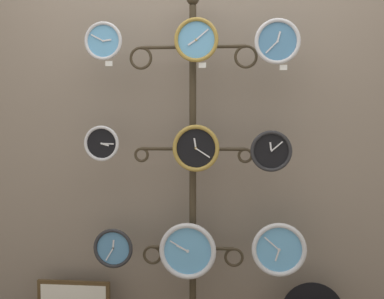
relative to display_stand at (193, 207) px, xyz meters
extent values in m
cube|color=gray|center=(0.00, 0.16, 0.60)|extent=(4.40, 0.04, 2.80)
cylinder|color=#382D1E|center=(0.00, 0.00, 0.18)|extent=(0.04, 0.04, 1.92)
cylinder|color=#382D1E|center=(-0.15, 0.00, 0.91)|extent=(0.30, 0.02, 0.02)
torus|color=#382D1E|center=(-0.30, 0.00, 0.85)|extent=(0.13, 0.02, 0.13)
cylinder|color=#382D1E|center=(0.15, 0.00, 0.91)|extent=(0.30, 0.02, 0.02)
torus|color=#382D1E|center=(0.30, 0.00, 0.85)|extent=(0.13, 0.02, 0.13)
cylinder|color=#382D1E|center=(-0.15, 0.00, 0.33)|extent=(0.30, 0.02, 0.02)
torus|color=#382D1E|center=(-0.30, 0.00, 0.30)|extent=(0.09, 0.02, 0.09)
cylinder|color=#382D1E|center=(0.15, 0.00, 0.33)|extent=(0.30, 0.02, 0.02)
torus|color=#382D1E|center=(0.30, 0.00, 0.30)|extent=(0.09, 0.02, 0.09)
cylinder|color=#382D1E|center=(-0.12, 0.00, -0.24)|extent=(0.24, 0.02, 0.02)
torus|color=#382D1E|center=(-0.24, 0.00, -0.29)|extent=(0.11, 0.02, 0.11)
cylinder|color=#382D1E|center=(0.12, 0.00, -0.24)|extent=(0.24, 0.02, 0.02)
torus|color=#382D1E|center=(0.24, 0.00, -0.29)|extent=(0.11, 0.02, 0.11)
cylinder|color=#60A8DB|center=(-0.49, -0.07, 0.94)|extent=(0.19, 0.02, 0.19)
torus|color=silver|center=(-0.49, -0.09, 0.94)|extent=(0.21, 0.02, 0.21)
cylinder|color=silver|center=(-0.49, -0.09, 0.94)|extent=(0.01, 0.01, 0.01)
cube|color=silver|center=(-0.47, -0.09, 0.94)|extent=(0.05, 0.00, 0.02)
cube|color=silver|center=(-0.52, -0.09, 0.95)|extent=(0.07, 0.00, 0.04)
cylinder|color=#60A8DB|center=(0.03, -0.10, 0.93)|extent=(0.22, 0.02, 0.22)
torus|color=#A58438|center=(0.03, -0.11, 0.93)|extent=(0.24, 0.02, 0.24)
cylinder|color=#A58438|center=(0.03, -0.11, 0.93)|extent=(0.01, 0.01, 0.01)
cube|color=silver|center=(0.01, -0.11, 0.92)|extent=(0.05, 0.00, 0.04)
cube|color=silver|center=(0.06, -0.11, 0.96)|extent=(0.07, 0.00, 0.06)
cylinder|color=#4C84B2|center=(0.46, -0.08, 0.92)|extent=(0.22, 0.02, 0.22)
torus|color=silver|center=(0.46, -0.10, 0.92)|extent=(0.24, 0.02, 0.24)
cylinder|color=silver|center=(0.46, -0.10, 0.92)|extent=(0.01, 0.01, 0.01)
cube|color=silver|center=(0.47, -0.10, 0.94)|extent=(0.02, 0.00, 0.05)
cube|color=silver|center=(0.43, -0.10, 0.89)|extent=(0.07, 0.00, 0.07)
cylinder|color=black|center=(-0.51, -0.09, 0.37)|extent=(0.18, 0.02, 0.18)
torus|color=silver|center=(-0.51, -0.10, 0.37)|extent=(0.20, 0.02, 0.20)
cylinder|color=silver|center=(-0.51, -0.10, 0.37)|extent=(0.01, 0.01, 0.01)
cube|color=silver|center=(-0.48, -0.10, 0.36)|extent=(0.04, 0.00, 0.02)
cube|color=silver|center=(-0.47, -0.10, 0.37)|extent=(0.07, 0.00, 0.01)
cylinder|color=black|center=(0.03, -0.09, 0.34)|extent=(0.24, 0.02, 0.24)
torus|color=#A58438|center=(0.03, -0.11, 0.34)|extent=(0.26, 0.02, 0.26)
cylinder|color=#A58438|center=(0.03, -0.11, 0.34)|extent=(0.01, 0.01, 0.01)
cube|color=silver|center=(0.02, -0.11, 0.37)|extent=(0.02, 0.00, 0.06)
cube|color=silver|center=(0.07, -0.11, 0.32)|extent=(0.08, 0.00, 0.06)
cylinder|color=black|center=(0.44, -0.09, 0.33)|extent=(0.20, 0.02, 0.20)
torus|color=#262628|center=(0.44, -0.10, 0.33)|extent=(0.23, 0.02, 0.23)
cylinder|color=#262628|center=(0.44, -0.10, 0.33)|extent=(0.01, 0.01, 0.01)
cube|color=silver|center=(0.43, -0.10, 0.36)|extent=(0.01, 0.00, 0.05)
cube|color=silver|center=(0.47, -0.11, 0.36)|extent=(0.07, 0.00, 0.06)
cylinder|color=#4C84B2|center=(-0.45, -0.07, -0.23)|extent=(0.21, 0.02, 0.21)
torus|color=#262628|center=(-0.45, -0.08, -0.23)|extent=(0.23, 0.02, 0.23)
cylinder|color=#262628|center=(-0.45, -0.08, -0.23)|extent=(0.01, 0.01, 0.01)
cube|color=silver|center=(-0.45, -0.08, -0.21)|extent=(0.01, 0.00, 0.05)
cube|color=silver|center=(-0.47, -0.08, -0.27)|extent=(0.05, 0.00, 0.07)
cylinder|color=#60A8DB|center=(-0.02, -0.08, -0.23)|extent=(0.29, 0.02, 0.29)
torus|color=silver|center=(-0.02, -0.10, -0.23)|extent=(0.32, 0.03, 0.32)
cylinder|color=silver|center=(-0.02, -0.10, -0.23)|extent=(0.02, 0.01, 0.02)
cube|color=silver|center=(-0.05, -0.10, -0.22)|extent=(0.07, 0.00, 0.04)
cube|color=silver|center=(-0.07, -0.10, -0.21)|extent=(0.10, 0.00, 0.06)
cylinder|color=#60A8DB|center=(0.48, -0.10, -0.21)|extent=(0.27, 0.02, 0.27)
torus|color=silver|center=(0.48, -0.11, -0.21)|extent=(0.30, 0.03, 0.30)
cylinder|color=silver|center=(0.48, -0.11, -0.21)|extent=(0.02, 0.01, 0.02)
cube|color=silver|center=(0.47, -0.11, -0.24)|extent=(0.03, 0.00, 0.07)
cube|color=silver|center=(0.44, -0.11, -0.17)|extent=(0.09, 0.00, 0.07)
cube|color=white|center=(-0.46, -0.08, 0.81)|extent=(0.04, 0.00, 0.03)
cube|color=white|center=(0.06, -0.11, 0.80)|extent=(0.04, 0.00, 0.03)
cube|color=white|center=(0.50, -0.09, 0.78)|extent=(0.04, 0.00, 0.03)
camera|label=1|loc=(0.23, -2.55, 0.50)|focal=42.00mm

